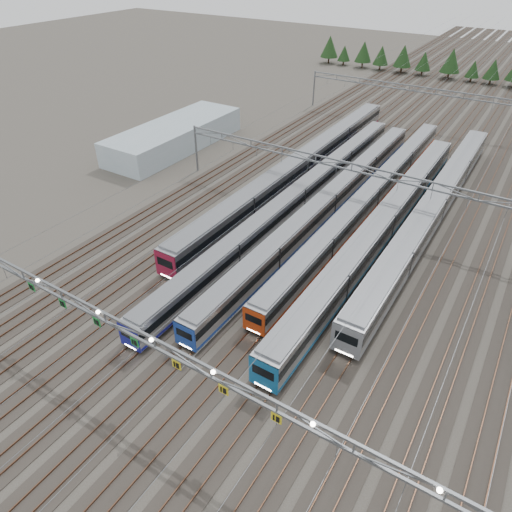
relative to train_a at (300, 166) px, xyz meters
The scene contains 13 objects.
ground 47.92m from the train_a, 76.41° to the right, with size 400.00×400.00×0.00m, color #47423A.
track_bed 54.65m from the train_a, 78.12° to the left, with size 54.00×260.00×5.42m.
train_a is the anchor object (origin of this frame).
train_b 10.48m from the train_a, 64.56° to the right, with size 2.63×68.86×3.41m.
train_c 12.46m from the train_a, 43.73° to the right, with size 2.65×64.67×3.44m.
train_d 13.90m from the train_a, 13.74° to the right, with size 2.64×64.65×3.44m.
train_e 20.93m from the train_a, 30.66° to the right, with size 3.01×60.86×3.92m.
train_f 22.67m from the train_a, ahead, with size 3.13×61.57×4.09m.
gantry_near 48.21m from the train_a, 76.49° to the right, with size 56.36×0.61×8.08m.
gantry_mid 13.63m from the train_a, 30.12° to the right, with size 56.36×0.36×8.00m.
gantry_far 40.29m from the train_a, 73.70° to the left, with size 56.36×0.36×8.00m.
west_shed 27.17m from the train_a, behind, with size 10.00×30.00×4.56m, color #A8BEC8.
treeline 82.90m from the train_a, 82.83° to the left, with size 93.80×5.60×7.02m.
Camera 1 is at (20.46, -17.26, 33.56)m, focal length 32.00 mm.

